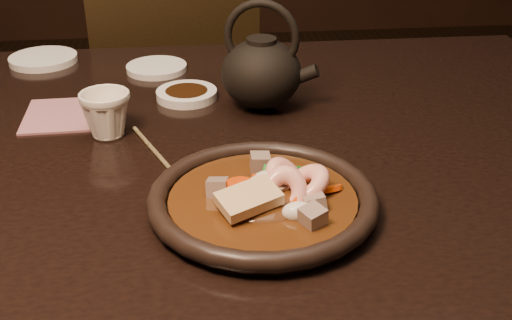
{
  "coord_description": "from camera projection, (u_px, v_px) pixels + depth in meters",
  "views": [
    {
      "loc": [
        0.1,
        -0.87,
        1.17
      ],
      "look_at": [
        0.17,
        -0.17,
        0.8
      ],
      "focal_mm": 45.0,
      "sensor_mm": 36.0,
      "label": 1
    }
  ],
  "objects": [
    {
      "name": "table",
      "position": [
        134.0,
        185.0,
        0.99
      ],
      "size": [
        1.6,
        0.9,
        0.75
      ],
      "color": "black",
      "rests_on": "floor"
    },
    {
      "name": "stirfry",
      "position": [
        270.0,
        195.0,
        0.78
      ],
      "size": [
        0.17,
        0.16,
        0.06
      ],
      "color": "#3D1F0B",
      "rests_on": "plate"
    },
    {
      "name": "napkin",
      "position": [
        68.0,
        115.0,
        1.04
      ],
      "size": [
        0.14,
        0.14,
        0.0
      ],
      "primitive_type": "cube",
      "rotation": [
        0.0,
        0.0,
        0.03
      ],
      "color": "#985D64",
      "rests_on": "table"
    },
    {
      "name": "soy_dish",
      "position": [
        187.0,
        94.0,
        1.1
      ],
      "size": [
        0.1,
        0.1,
        0.01
      ],
      "primitive_type": "cylinder",
      "color": "white",
      "rests_on": "table"
    },
    {
      "name": "chair",
      "position": [
        177.0,
        126.0,
        1.68
      ],
      "size": [
        0.45,
        0.45,
        0.85
      ],
      "rotation": [
        0.0,
        0.0,
        3.26
      ],
      "color": "black",
      "rests_on": "floor"
    },
    {
      "name": "plate",
      "position": [
        263.0,
        201.0,
        0.78
      ],
      "size": [
        0.28,
        0.28,
        0.03
      ],
      "color": "black",
      "rests_on": "table"
    },
    {
      "name": "saucer_left",
      "position": [
        43.0,
        59.0,
        1.26
      ],
      "size": [
        0.13,
        0.13,
        0.01
      ],
      "primitive_type": "cylinder",
      "color": "white",
      "rests_on": "table"
    },
    {
      "name": "saucer_right",
      "position": [
        157.0,
        68.0,
        1.22
      ],
      "size": [
        0.11,
        0.11,
        0.01
      ],
      "primitive_type": "cylinder",
      "color": "white",
      "rests_on": "table"
    },
    {
      "name": "chopsticks",
      "position": [
        160.0,
        157.0,
        0.9
      ],
      "size": [
        0.09,
        0.2,
        0.01
      ],
      "rotation": [
        0.0,
        0.0,
        0.39
      ],
      "color": "tan",
      "rests_on": "table"
    },
    {
      "name": "tea_cup",
      "position": [
        106.0,
        113.0,
        0.95
      ],
      "size": [
        0.1,
        0.1,
        0.08
      ],
      "primitive_type": "imported",
      "rotation": [
        0.0,
        0.0,
        -0.43
      ],
      "color": "white",
      "rests_on": "table"
    },
    {
      "name": "teapot",
      "position": [
        262.0,
        70.0,
        1.04
      ],
      "size": [
        0.16,
        0.13,
        0.18
      ],
      "rotation": [
        0.0,
        0.0,
        -0.29
      ],
      "color": "black",
      "rests_on": "table"
    }
  ]
}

